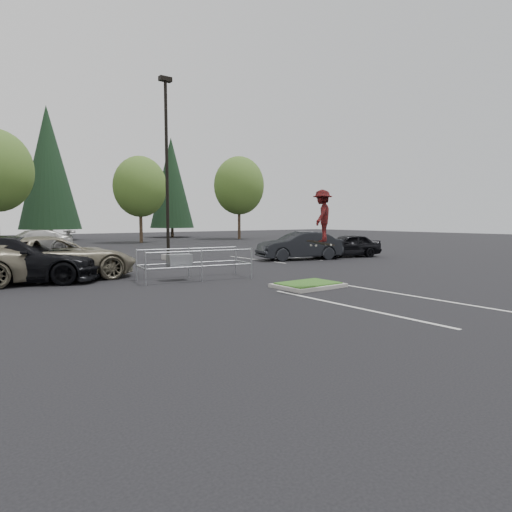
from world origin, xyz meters
TOP-DOWN VIEW (x-y plane):
  - ground at (0.00, 0.00)m, footprint 120.00×120.00m
  - grass_median at (0.00, 0.00)m, footprint 2.20×1.60m
  - stall_lines at (-1.35, 6.02)m, footprint 22.62×17.60m
  - light_pole at (0.50, 12.00)m, footprint 0.70×0.60m
  - decid_c at (5.99, 29.83)m, footprint 5.12×5.12m
  - decid_d at (17.99, 30.33)m, footprint 5.76×5.76m
  - conif_b at (0.00, 40.50)m, footprint 6.38×6.38m
  - conif_c at (14.00, 39.50)m, footprint 5.50×5.50m
  - cart_corral at (-2.62, 4.07)m, footprint 4.36×2.14m
  - skateboarder at (-0.43, -1.00)m, footprint 1.20×1.06m
  - car_l_tan at (-6.50, 7.00)m, footprint 6.02×2.80m
  - car_l_black at (-8.00, 7.00)m, footprint 6.37×4.50m
  - car_r_charc at (6.50, 7.53)m, footprint 5.10×3.00m
  - car_r_black at (10.00, 7.00)m, footprint 4.43×2.78m
  - car_far_silver at (-4.92, 22.00)m, footprint 5.49×2.39m

SIDE VIEW (x-z plane):
  - ground at x=0.00m, z-range 0.00..0.00m
  - stall_lines at x=-1.35m, z-range 0.00..0.01m
  - grass_median at x=0.00m, z-range 0.00..0.16m
  - car_r_black at x=10.00m, z-range 0.00..1.40m
  - cart_corral at x=-2.62m, z-range 0.15..1.34m
  - car_far_silver at x=-4.92m, z-range 0.00..1.57m
  - car_r_charc at x=6.50m, z-range 0.00..1.59m
  - car_l_tan at x=-6.50m, z-range 0.00..1.67m
  - car_l_black at x=-8.00m, z-range 0.00..1.71m
  - skateboarder at x=-0.43m, z-range 1.52..3.28m
  - light_pole at x=0.50m, z-range -0.50..9.62m
  - decid_c at x=5.99m, z-range 1.06..9.45m
  - decid_d at x=17.99m, z-range 1.20..10.63m
  - conif_c at x=14.00m, z-range 0.60..13.10m
  - conif_b at x=0.00m, z-range 0.60..15.10m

